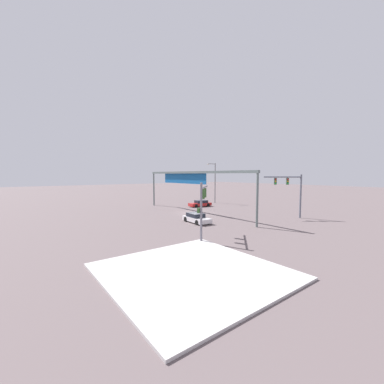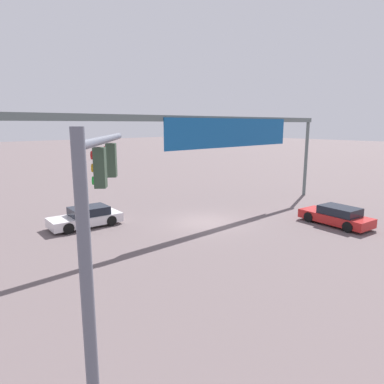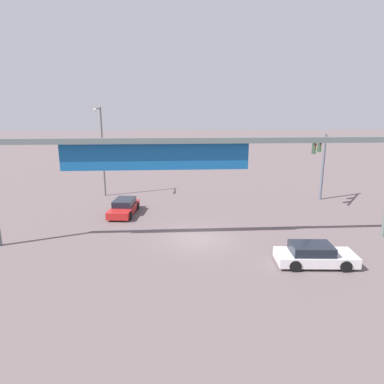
{
  "view_description": "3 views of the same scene",
  "coord_description": "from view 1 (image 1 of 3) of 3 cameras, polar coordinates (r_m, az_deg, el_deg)",
  "views": [
    {
      "loc": [
        30.28,
        -23.41,
        6.22
      ],
      "look_at": [
        -0.06,
        -0.26,
        3.43
      ],
      "focal_mm": 22.49,
      "sensor_mm": 36.0,
      "label": 1
    },
    {
      "loc": [
        15.24,
        15.5,
        6.27
      ],
      "look_at": [
        2.78,
        1.77,
        2.61
      ],
      "focal_mm": 32.49,
      "sensor_mm": 36.0,
      "label": 2
    },
    {
      "loc": [
        -1.74,
        -21.33,
        8.43
      ],
      "look_at": [
        -0.49,
        -1.85,
        3.69
      ],
      "focal_mm": 31.94,
      "sensor_mm": 36.0,
      "label": 3
    }
  ],
  "objects": [
    {
      "name": "traffic_signal_opposite_side",
      "position": [
        23.06,
        2.54,
        -2.1
      ],
      "size": [
        3.48,
        3.95,
        5.49
      ],
      "rotation": [
        0.0,
        0.0,
        2.32
      ],
      "color": "slate",
      "rests_on": "ground"
    },
    {
      "name": "ground_plane",
      "position": [
        38.78,
        0.37,
        -5.05
      ],
      "size": [
        238.67,
        238.67,
        0.0
      ],
      "primitive_type": "plane",
      "color": "#635556"
    },
    {
      "name": "streetlamp_curved_arm",
      "position": [
        52.45,
        5.29,
        2.81
      ],
      "size": [
        0.3,
        2.47,
        8.64
      ],
      "rotation": [
        0.0,
        0.0,
        -1.58
      ],
      "color": "slate",
      "rests_on": "ground"
    },
    {
      "name": "sidewalk_corner",
      "position": [
        16.07,
        0.12,
        -18.29
      ],
      "size": [
        10.73,
        10.44,
        0.15
      ],
      "primitive_type": "cube",
      "color": "beige",
      "rests_on": "ground"
    },
    {
      "name": "overhead_sign_gantry",
      "position": [
        38.76,
        -0.64,
        3.44
      ],
      "size": [
        25.68,
        0.43,
        6.73
      ],
      "color": "slate",
      "rests_on": "ground"
    },
    {
      "name": "sedan_car_waiting_far",
      "position": [
        46.75,
        1.99,
        -2.76
      ],
      "size": [
        2.26,
        4.54,
        1.21
      ],
      "rotation": [
        0.0,
        0.0,
        -1.69
      ],
      "color": "red",
      "rests_on": "ground"
    },
    {
      "name": "sedan_car_approaching",
      "position": [
        31.32,
        1.04,
        -6.2
      ],
      "size": [
        4.43,
        2.15,
        1.21
      ],
      "rotation": [
        0.0,
        0.0,
        -0.08
      ],
      "color": "silver",
      "rests_on": "ground"
    },
    {
      "name": "traffic_signal_near_corner",
      "position": [
        36.97,
        22.58,
        0.85
      ],
      "size": [
        3.47,
        4.34,
        6.22
      ],
      "rotation": [
        0.0,
        0.0,
        -2.24
      ],
      "color": "slate",
      "rests_on": "ground"
    }
  ]
}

